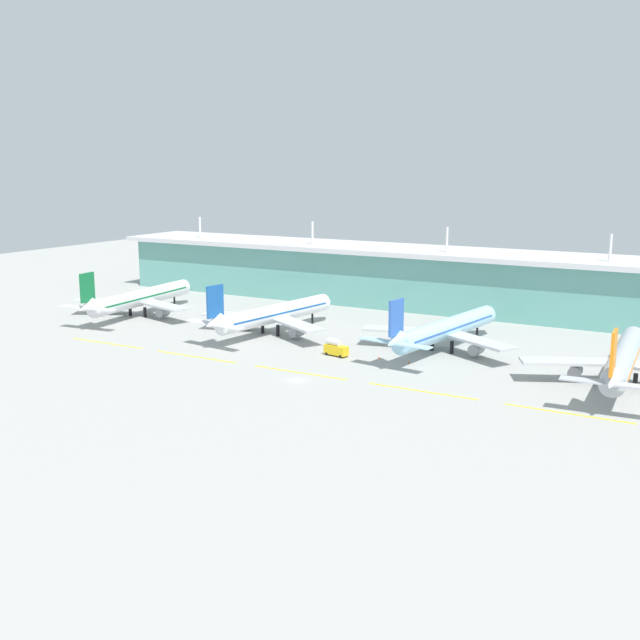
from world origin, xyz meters
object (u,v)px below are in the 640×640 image
at_px(airliner_farthest, 623,359).
at_px(fuel_truck, 336,348).
at_px(airliner_nearest, 140,298).
at_px(airliner_near_middle, 273,314).
at_px(airliner_far_middle, 445,329).
at_px(safety_cone_nose_front, 379,357).
at_px(safety_cone_left_wingtip, 409,362).

height_order(airliner_farthest, fuel_truck, airliner_farthest).
xyz_separation_m(airliner_nearest, airliner_near_middle, (57.63, -1.75, -0.00)).
distance_m(airliner_far_middle, airliner_farthest, 51.63).
relative_size(airliner_farthest, safety_cone_nose_front, 90.90).
height_order(airliner_nearest, safety_cone_nose_front, airliner_nearest).
relative_size(airliner_near_middle, airliner_far_middle, 0.96).
distance_m(fuel_truck, safety_cone_nose_front, 12.53).
distance_m(airliner_nearest, safety_cone_left_wingtip, 111.07).
distance_m(airliner_nearest, airliner_far_middle, 113.28).
bearing_deg(airliner_far_middle, fuel_truck, -140.23).
bearing_deg(safety_cone_nose_front, airliner_nearest, 172.21).
xyz_separation_m(airliner_far_middle, safety_cone_nose_front, (-12.75, -17.18, -6.10)).
xyz_separation_m(airliner_nearest, airliner_far_middle, (113.23, 3.44, 0.00)).
bearing_deg(airliner_nearest, airliner_near_middle, -1.74).
bearing_deg(airliner_nearest, airliner_far_middle, 1.74).
xyz_separation_m(airliner_far_middle, airliner_farthest, (50.28, -11.74, 0.00)).
bearing_deg(airliner_far_middle, safety_cone_left_wingtip, -100.33).
height_order(airliner_nearest, fuel_truck, airliner_nearest).
height_order(airliner_nearest, airliner_near_middle, same).
height_order(airliner_far_middle, airliner_farthest, same).
bearing_deg(safety_cone_left_wingtip, fuel_truck, -173.63).
height_order(airliner_nearest, safety_cone_left_wingtip, airliner_nearest).
bearing_deg(safety_cone_left_wingtip, airliner_farthest, 6.83).
relative_size(airliner_near_middle, safety_cone_left_wingtip, 86.57).
bearing_deg(airliner_near_middle, safety_cone_nose_front, -15.64).
bearing_deg(fuel_truck, safety_cone_left_wingtip, 6.37).
relative_size(airliner_nearest, safety_cone_nose_front, 90.01).
bearing_deg(airliner_nearest, safety_cone_left_wingtip, -7.63).
xyz_separation_m(airliner_farthest, safety_cone_left_wingtip, (-53.59, -6.42, -6.10)).
distance_m(safety_cone_left_wingtip, safety_cone_nose_front, 9.49).
height_order(safety_cone_left_wingtip, safety_cone_nose_front, same).
bearing_deg(airliner_near_middle, airliner_farthest, -3.54).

